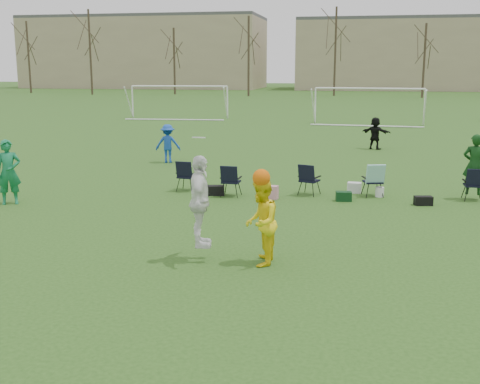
% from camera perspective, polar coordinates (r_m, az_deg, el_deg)
% --- Properties ---
extents(ground, '(260.00, 260.00, 0.00)m').
position_cam_1_polar(ground, '(11.38, -6.87, -8.23)').
color(ground, '#264C17').
rests_on(ground, ground).
extents(fielder_green_near, '(0.81, 0.71, 1.86)m').
position_cam_1_polar(fielder_green_near, '(18.36, -21.09, 1.78)').
color(fielder_green_near, '#147446').
rests_on(fielder_green_near, ground).
extents(fielder_blue, '(1.10, 0.76, 1.57)m').
position_cam_1_polar(fielder_blue, '(24.81, -6.86, 4.58)').
color(fielder_blue, '#1644AA').
rests_on(fielder_blue, ground).
extents(fielder_black, '(1.48, 0.99, 1.53)m').
position_cam_1_polar(fielder_black, '(29.37, 12.70, 5.46)').
color(fielder_black, black).
rests_on(fielder_black, ground).
extents(center_contest, '(1.92, 1.16, 2.56)m').
position_cam_1_polar(center_contest, '(11.94, -0.82, -1.84)').
color(center_contest, white).
rests_on(center_contest, ground).
extents(sideline_setup, '(9.38, 1.74, 1.95)m').
position_cam_1_polar(sideline_setup, '(18.48, 10.02, 1.32)').
color(sideline_setup, '#0F3712').
rests_on(sideline_setup, ground).
extents(goal_left, '(7.39, 0.76, 2.46)m').
position_cam_1_polar(goal_left, '(46.17, -5.77, 9.36)').
color(goal_left, white).
rests_on(goal_left, ground).
extents(goal_mid, '(7.40, 0.63, 2.46)m').
position_cam_1_polar(goal_mid, '(42.20, 12.14, 8.93)').
color(goal_mid, white).
rests_on(goal_mid, ground).
extents(tree_line, '(110.28, 3.28, 11.40)m').
position_cam_1_polar(tree_line, '(80.06, 9.13, 12.58)').
color(tree_line, '#382B21').
rests_on(tree_line, ground).
extents(building_row, '(126.00, 16.00, 13.00)m').
position_cam_1_polar(building_row, '(106.22, 13.29, 12.69)').
color(building_row, tan).
rests_on(building_row, ground).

